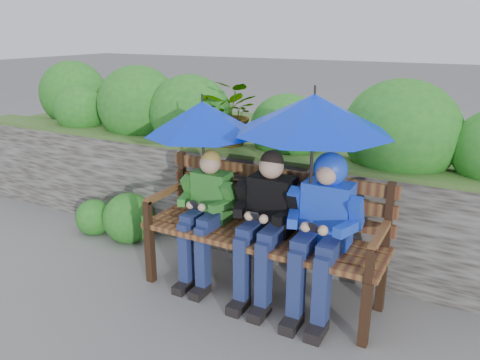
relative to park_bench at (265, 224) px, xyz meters
The scene contains 8 objects.
ground 0.65m from the park_bench, 156.29° to the right, with size 60.00×60.00×0.00m, color slate.
garden_backdrop 1.54m from the park_bench, 103.82° to the left, with size 8.00×2.87×1.79m.
park_bench is the anchor object (origin of this frame).
boy_left 0.52m from the park_bench, 169.41° to the right, with size 0.48×0.55×1.17m.
boy_middle 0.15m from the park_bench, 62.68° to the right, with size 0.52×0.61×1.23m.
boy_right 0.55m from the park_bench, 10.09° to the right, with size 0.55×0.67×1.27m.
umbrella_left 1.00m from the park_bench, behind, with size 0.95×0.95×0.87m.
umbrella_right 1.04m from the park_bench, ahead, with size 1.15×1.15×0.97m.
Camera 1 is at (1.73, -3.11, 2.13)m, focal length 35.00 mm.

